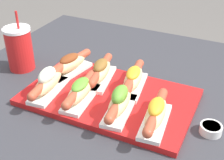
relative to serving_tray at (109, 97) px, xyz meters
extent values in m
cube|color=red|center=(0.00, 0.00, 0.00)|extent=(0.50, 0.31, 0.02)
cube|color=white|center=(-0.17, -0.07, 0.02)|extent=(0.08, 0.17, 0.01)
ellipsoid|color=#E5C184|center=(-0.17, -0.07, 0.04)|extent=(0.06, 0.15, 0.04)
cylinder|color=#AD472D|center=(-0.17, -0.07, 0.05)|extent=(0.05, 0.18, 0.03)
sphere|color=#AD472D|center=(-0.16, -0.16, 0.05)|extent=(0.03, 0.03, 0.03)
sphere|color=#AD472D|center=(-0.18, 0.02, 0.05)|extent=(0.03, 0.03, 0.03)
ellipsoid|color=silver|center=(-0.17, -0.07, 0.07)|extent=(0.05, 0.08, 0.04)
cube|color=white|center=(-0.06, -0.06, 0.02)|extent=(0.08, 0.17, 0.01)
ellipsoid|color=#E5C184|center=(-0.06, -0.06, 0.04)|extent=(0.06, 0.15, 0.04)
cylinder|color=#AD472D|center=(-0.06, -0.06, 0.05)|extent=(0.04, 0.18, 0.03)
sphere|color=#AD472D|center=(-0.05, -0.15, 0.05)|extent=(0.03, 0.03, 0.03)
sphere|color=#AD472D|center=(-0.07, 0.03, 0.05)|extent=(0.03, 0.03, 0.03)
ellipsoid|color=#5B992D|center=(-0.06, -0.06, 0.06)|extent=(0.05, 0.08, 0.02)
cube|color=white|center=(0.06, -0.07, 0.02)|extent=(0.08, 0.17, 0.01)
ellipsoid|color=#E5C184|center=(0.06, -0.07, 0.04)|extent=(0.07, 0.15, 0.04)
cylinder|color=#AD472D|center=(0.06, -0.07, 0.05)|extent=(0.05, 0.18, 0.03)
sphere|color=#AD472D|center=(0.08, -0.16, 0.05)|extent=(0.03, 0.03, 0.03)
sphere|color=#AD472D|center=(0.05, 0.02, 0.05)|extent=(0.03, 0.03, 0.03)
ellipsoid|color=#5B992D|center=(0.06, -0.07, 0.07)|extent=(0.05, 0.08, 0.04)
cube|color=white|center=(0.17, -0.07, 0.02)|extent=(0.08, 0.17, 0.01)
ellipsoid|color=#E5C184|center=(0.17, -0.07, 0.04)|extent=(0.06, 0.15, 0.04)
cylinder|color=#AD472D|center=(0.17, -0.07, 0.05)|extent=(0.04, 0.18, 0.03)
sphere|color=#AD472D|center=(0.18, -0.16, 0.05)|extent=(0.03, 0.03, 0.03)
sphere|color=#AD472D|center=(0.16, 0.02, 0.05)|extent=(0.03, 0.03, 0.03)
ellipsoid|color=gold|center=(0.17, -0.07, 0.07)|extent=(0.05, 0.08, 0.03)
cube|color=white|center=(-0.18, 0.06, 0.02)|extent=(0.09, 0.17, 0.01)
ellipsoid|color=#E5C184|center=(-0.18, 0.06, 0.04)|extent=(0.07, 0.15, 0.04)
cylinder|color=#AD472D|center=(-0.18, 0.06, 0.05)|extent=(0.06, 0.18, 0.03)
sphere|color=#AD472D|center=(-0.19, -0.03, 0.05)|extent=(0.03, 0.03, 0.03)
sphere|color=#AD472D|center=(-0.16, 0.15, 0.05)|extent=(0.03, 0.03, 0.03)
ellipsoid|color=brown|center=(-0.18, 0.06, 0.06)|extent=(0.05, 0.09, 0.02)
cube|color=white|center=(-0.06, 0.06, 0.02)|extent=(0.09, 0.17, 0.01)
ellipsoid|color=#E5C184|center=(-0.06, 0.06, 0.04)|extent=(0.07, 0.15, 0.04)
cylinder|color=#AD472D|center=(-0.06, 0.06, 0.05)|extent=(0.06, 0.18, 0.03)
sphere|color=#AD472D|center=(-0.04, -0.03, 0.05)|extent=(0.03, 0.03, 0.03)
sphere|color=#AD472D|center=(-0.08, 0.15, 0.05)|extent=(0.03, 0.03, 0.03)
ellipsoid|color=brown|center=(-0.06, 0.06, 0.07)|extent=(0.05, 0.09, 0.03)
cube|color=white|center=(0.05, 0.06, 0.02)|extent=(0.08, 0.17, 0.01)
ellipsoid|color=#E5C184|center=(0.05, 0.06, 0.04)|extent=(0.07, 0.15, 0.04)
cylinder|color=#AD472D|center=(0.05, 0.06, 0.05)|extent=(0.05, 0.18, 0.03)
sphere|color=#AD472D|center=(0.06, -0.03, 0.05)|extent=(0.03, 0.03, 0.03)
sphere|color=#AD472D|center=(0.04, 0.15, 0.05)|extent=(0.03, 0.03, 0.03)
ellipsoid|color=gold|center=(0.05, 0.06, 0.06)|extent=(0.05, 0.08, 0.02)
cylinder|color=silver|center=(0.31, -0.02, 0.00)|extent=(0.06, 0.06, 0.02)
cylinder|color=yellow|center=(0.31, -0.02, 0.01)|extent=(0.05, 0.05, 0.01)
cylinder|color=red|center=(-0.37, 0.04, 0.06)|extent=(0.09, 0.09, 0.14)
cylinder|color=white|center=(-0.37, 0.04, 0.14)|extent=(0.09, 0.09, 0.01)
cylinder|color=red|center=(-0.35, 0.04, 0.17)|extent=(0.01, 0.01, 0.06)
camera|label=1|loc=(0.35, -0.70, 0.54)|focal=50.00mm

